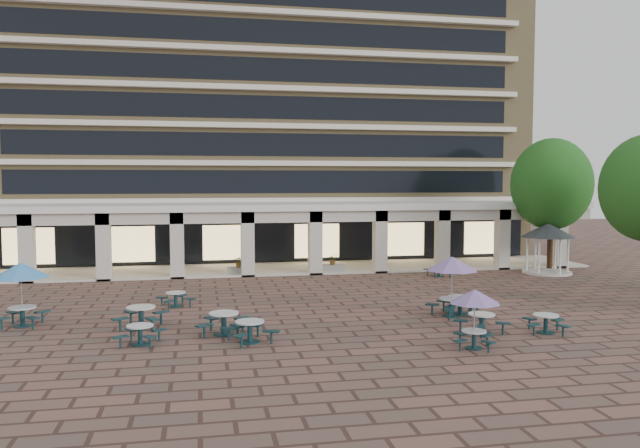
# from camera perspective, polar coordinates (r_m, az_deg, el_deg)

# --- Properties ---
(ground) EXTENTS (120.00, 120.00, 0.00)m
(ground) POSITION_cam_1_polar(r_m,az_deg,el_deg) (26.96, -0.09, -8.61)
(ground) COLOR brown
(ground) RESTS_ON ground
(apartment_building) EXTENTS (40.00, 15.50, 25.20)m
(apartment_building) POSITION_cam_1_polar(r_m,az_deg,el_deg) (51.98, -5.47, 11.40)
(apartment_building) COLOR tan
(apartment_building) RESTS_ON ground
(retail_arcade) EXTENTS (42.00, 6.60, 4.40)m
(retail_arcade) POSITION_cam_1_polar(r_m,az_deg,el_deg) (41.04, -3.96, -0.04)
(retail_arcade) COLOR white
(retail_arcade) RESTS_ON ground
(picnic_table_0) EXTENTS (2.19, 2.19, 0.86)m
(picnic_table_0) POSITION_cam_1_polar(r_m,az_deg,el_deg) (24.36, -8.78, -8.79)
(picnic_table_0) COLOR #122F37
(picnic_table_0) RESTS_ON ground
(picnic_table_1) EXTENTS (1.86, 1.86, 0.72)m
(picnic_table_1) POSITION_cam_1_polar(r_m,az_deg,el_deg) (23.55, -16.12, -9.56)
(picnic_table_1) COLOR #122F37
(picnic_table_1) RESTS_ON ground
(picnic_table_2) EXTENTS (2.05, 2.05, 0.77)m
(picnic_table_2) POSITION_cam_1_polar(r_m,az_deg,el_deg) (25.09, 14.55, -8.62)
(picnic_table_2) COLOR #122F37
(picnic_table_2) RESTS_ON ground
(picnic_table_3) EXTENTS (1.95, 1.95, 0.72)m
(picnic_table_3) POSITION_cam_1_polar(r_m,az_deg,el_deg) (25.87, 19.95, -8.41)
(picnic_table_3) COLOR #122F37
(picnic_table_3) RESTS_ON ground
(picnic_table_4) EXTENTS (2.23, 2.23, 2.58)m
(picnic_table_4) POSITION_cam_1_polar(r_m,az_deg,el_deg) (27.80, -25.67, -4.04)
(picnic_table_4) COLOR #122F37
(picnic_table_4) RESTS_ON ground
(picnic_table_5) EXTENTS (2.14, 2.14, 0.80)m
(picnic_table_5) POSITION_cam_1_polar(r_m,az_deg,el_deg) (23.09, -6.43, -9.57)
(picnic_table_5) COLOR #122F37
(picnic_table_5) RESTS_ON ground
(picnic_table_6) EXTENTS (1.80, 1.80, 2.08)m
(picnic_table_6) POSITION_cam_1_polar(r_m,az_deg,el_deg) (22.54, 13.96, -6.65)
(picnic_table_6) COLOR #122F37
(picnic_table_6) RESTS_ON ground
(picnic_table_7) EXTENTS (1.98, 1.98, 0.80)m
(picnic_table_7) POSITION_cam_1_polar(r_m,az_deg,el_deg) (28.35, 12.69, -7.09)
(picnic_table_7) COLOR #122F37
(picnic_table_7) RESTS_ON ground
(picnic_table_8) EXTENTS (2.19, 2.19, 0.86)m
(picnic_table_8) POSITION_cam_1_polar(r_m,az_deg,el_deg) (26.16, -16.05, -8.01)
(picnic_table_8) COLOR #122F37
(picnic_table_8) RESTS_ON ground
(picnic_table_9) EXTENTS (1.87, 1.87, 0.69)m
(picnic_table_9) POSITION_cam_1_polar(r_m,az_deg,el_deg) (30.04, -13.06, -6.60)
(picnic_table_9) COLOR #122F37
(picnic_table_9) RESTS_ON ground
(picnic_table_11) EXTENTS (2.25, 2.25, 2.60)m
(picnic_table_11) POSITION_cam_1_polar(r_m,az_deg,el_deg) (27.53, 11.98, -3.77)
(picnic_table_11) COLOR #122F37
(picnic_table_11) RESTS_ON ground
(picnic_table_13) EXTENTS (1.63, 1.63, 0.69)m
(picnic_table_13) POSITION_cam_1_polar(r_m,az_deg,el_deg) (38.98, 10.81, -4.14)
(picnic_table_13) COLOR #122F37
(picnic_table_13) RESTS_ON ground
(gazebo) EXTENTS (3.40, 3.40, 3.16)m
(gazebo) POSITION_cam_1_polar(r_m,az_deg,el_deg) (41.93, 20.11, -1.04)
(gazebo) COLOR beige
(gazebo) RESTS_ON ground
(tree_east_c) EXTENTS (5.18, 5.18, 8.63)m
(tree_east_c) POSITION_cam_1_polar(r_m,az_deg,el_deg) (43.24, 20.41, 3.42)
(tree_east_c) COLOR #392616
(tree_east_c) RESTS_ON ground
(planter_left) EXTENTS (1.50, 0.66, 1.28)m
(planter_left) POSITION_cam_1_polar(r_m,az_deg,el_deg) (39.18, -7.36, -3.90)
(planter_left) COLOR gray
(planter_left) RESTS_ON ground
(planter_right) EXTENTS (1.50, 0.60, 1.19)m
(planter_right) POSITION_cam_1_polar(r_m,az_deg,el_deg) (39.99, 1.18, -3.81)
(planter_right) COLOR gray
(planter_right) RESTS_ON ground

